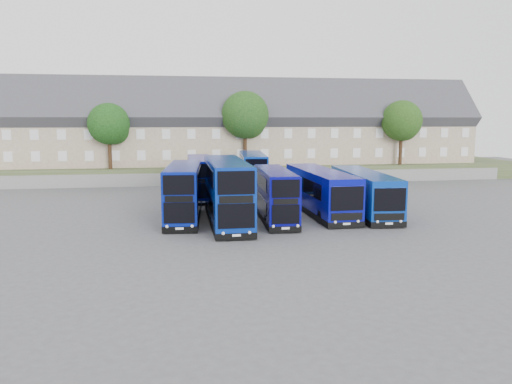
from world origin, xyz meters
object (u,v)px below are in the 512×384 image
object	(u,v)px
coach_east_a	(320,192)
tree_east	(402,122)
dd_front_left	(184,193)
tree_west	(110,125)
tree_mid	(246,117)
dd_front_mid	(227,193)
tree_far	(420,120)

from	to	relation	value
coach_east_a	tree_east	bearing A→B (deg)	49.99
dd_front_left	coach_east_a	size ratio (longest dim) A/B	0.82
tree_west	tree_mid	size ratio (longest dim) A/B	0.83
coach_east_a	tree_east	distance (m)	27.01
tree_mid	tree_west	bearing A→B (deg)	-178.21
coach_east_a	tree_mid	world-z (taller)	tree_mid
dd_front_mid	tree_far	distance (m)	43.59
dd_front_left	tree_far	world-z (taller)	tree_far
dd_front_left	tree_east	size ratio (longest dim) A/B	1.31
coach_east_a	tree_west	bearing A→B (deg)	132.56
coach_east_a	tree_west	distance (m)	28.61
dd_front_left	coach_east_a	distance (m)	11.31
tree_far	dd_front_mid	bearing A→B (deg)	-135.39
tree_mid	tree_far	world-z (taller)	tree_mid
dd_front_mid	coach_east_a	distance (m)	8.60
tree_east	dd_front_left	bearing A→B (deg)	-142.56
dd_front_left	tree_east	world-z (taller)	tree_east
dd_front_left	tree_west	xyz separation A→B (m)	(-8.02, 21.42, 4.99)
dd_front_left	tree_mid	size ratio (longest dim) A/B	1.17
dd_front_left	tree_far	distance (m)	44.66
tree_far	coach_east_a	bearing A→B (deg)	-129.61
tree_east	dd_front_mid	bearing A→B (deg)	-136.69
tree_east	coach_east_a	bearing A→B (deg)	-129.26
tree_west	tree_east	world-z (taller)	tree_east
tree_mid	dd_front_left	bearing A→B (deg)	-110.00
tree_mid	tree_far	bearing A→B (deg)	14.04
tree_west	coach_east_a	bearing A→B (deg)	-46.69
coach_east_a	dd_front_left	bearing A→B (deg)	-175.85
coach_east_a	tree_mid	xyz separation A→B (m)	(-3.28, 20.96, 6.31)
tree_mid	tree_east	size ratio (longest dim) A/B	1.12
dd_front_left	tree_mid	xyz separation A→B (m)	(7.98, 21.92, 6.00)
dd_front_left	tree_mid	world-z (taller)	tree_mid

